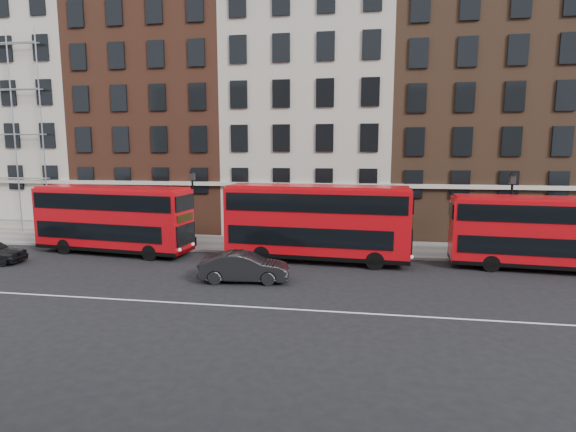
% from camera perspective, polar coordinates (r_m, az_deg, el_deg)
% --- Properties ---
extents(ground, '(120.00, 120.00, 0.00)m').
position_cam_1_polar(ground, '(21.75, -2.67, -9.75)').
color(ground, black).
rests_on(ground, ground).
extents(pavement, '(80.00, 5.00, 0.15)m').
position_cam_1_polar(pavement, '(31.73, 1.26, -3.79)').
color(pavement, gray).
rests_on(pavement, ground).
extents(kerb, '(80.00, 0.30, 0.16)m').
position_cam_1_polar(kerb, '(29.32, 0.58, -4.80)').
color(kerb, gray).
rests_on(kerb, ground).
extents(road_centre_line, '(70.00, 0.12, 0.01)m').
position_cam_1_polar(road_centre_line, '(19.91, -3.88, -11.49)').
color(road_centre_line, white).
rests_on(road_centre_line, ground).
extents(building_terrace, '(64.00, 11.95, 22.00)m').
position_cam_1_polar(building_terrace, '(38.53, 2.43, 13.55)').
color(building_terrace, beige).
rests_on(building_terrace, ground).
extents(bus_b, '(10.74, 3.76, 4.42)m').
position_cam_1_polar(bus_b, '(31.52, -21.38, -0.21)').
color(bus_b, red).
rests_on(bus_b, ground).
extents(bus_c, '(11.26, 3.44, 4.66)m').
position_cam_1_polar(bus_c, '(27.25, 3.62, -0.64)').
color(bus_c, red).
rests_on(bus_c, ground).
extents(bus_d, '(10.11, 3.20, 4.18)m').
position_cam_1_polar(bus_d, '(29.00, 29.67, -1.70)').
color(bus_d, red).
rests_on(bus_d, ground).
extents(car_front, '(4.76, 2.10, 1.52)m').
position_cam_1_polar(car_front, '(23.47, -5.61, -6.48)').
color(car_front, black).
rests_on(car_front, ground).
extents(lamp_post_left, '(0.44, 0.44, 5.33)m').
position_cam_1_polar(lamp_post_left, '(31.59, -11.96, 1.50)').
color(lamp_post_left, black).
rests_on(lamp_post_left, pavement).
extents(lamp_post_right, '(0.44, 0.44, 5.33)m').
position_cam_1_polar(lamp_post_right, '(30.60, 26.40, 0.58)').
color(lamp_post_right, black).
rests_on(lamp_post_right, pavement).
extents(iron_railings, '(6.60, 0.06, 1.00)m').
position_cam_1_polar(iron_railings, '(33.76, 1.79, -2.06)').
color(iron_railings, black).
rests_on(iron_railings, pavement).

